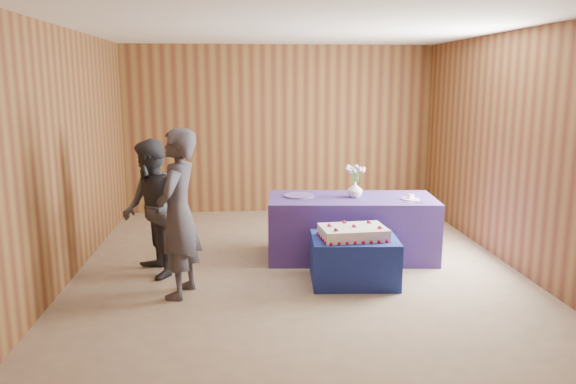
{
  "coord_description": "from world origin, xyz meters",
  "views": [
    {
      "loc": [
        -0.63,
        -6.12,
        2.14
      ],
      "look_at": [
        -0.1,
        0.1,
        0.89
      ],
      "focal_mm": 35.0,
      "sensor_mm": 36.0,
      "label": 1
    }
  ],
  "objects": [
    {
      "name": "guest_right",
      "position": [
        -1.61,
        -0.06,
        0.76
      ],
      "size": [
        0.83,
        0.91,
        1.52
      ],
      "primitive_type": "imported",
      "rotation": [
        0.0,
        0.0,
        -1.16
      ],
      "color": "#31313B",
      "rests_on": "ground"
    },
    {
      "name": "platter",
      "position": [
        0.07,
        0.52,
        0.76
      ],
      "size": [
        0.44,
        0.44,
        0.02
      ],
      "primitive_type": "cylinder",
      "rotation": [
        0.0,
        0.0,
        -0.24
      ],
      "color": "#6752A5",
      "rests_on": "serving_table"
    },
    {
      "name": "flower_spray",
      "position": [
        0.74,
        0.42,
        1.1
      ],
      "size": [
        0.25,
        0.24,
        0.19
      ],
      "color": "#28652D",
      "rests_on": "vase"
    },
    {
      "name": "serving_table",
      "position": [
        0.7,
        0.42,
        0.38
      ],
      "size": [
        2.07,
        1.07,
        0.75
      ],
      "primitive_type": "cube",
      "rotation": [
        0.0,
        0.0,
        -0.09
      ],
      "color": "#442E80",
      "rests_on": "ground"
    },
    {
      "name": "knife",
      "position": [
        1.35,
        0.05,
        0.75
      ],
      "size": [
        0.26,
        0.08,
        0.0
      ],
      "primitive_type": "cube",
      "rotation": [
        0.0,
        0.0,
        -0.22
      ],
      "color": "silver",
      "rests_on": "serving_table"
    },
    {
      "name": "vase",
      "position": [
        0.74,
        0.42,
        0.85
      ],
      "size": [
        0.21,
        0.21,
        0.19
      ],
      "primitive_type": "imported",
      "rotation": [
        0.0,
        0.0,
        0.13
      ],
      "color": "white",
      "rests_on": "serving_table"
    },
    {
      "name": "cake_table",
      "position": [
        0.56,
        -0.45,
        0.25
      ],
      "size": [
        0.94,
        0.76,
        0.5
      ],
      "primitive_type": "cube",
      "rotation": [
        0.0,
        0.0,
        -0.07
      ],
      "color": "navy",
      "rests_on": "ground"
    },
    {
      "name": "sheet_cake",
      "position": [
        0.54,
        -0.49,
        0.56
      ],
      "size": [
        0.75,
        0.54,
        0.16
      ],
      "rotation": [
        0.0,
        0.0,
        0.08
      ],
      "color": "white",
      "rests_on": "cake_table"
    },
    {
      "name": "room_shell",
      "position": [
        0.0,
        0.0,
        1.8
      ],
      "size": [
        5.04,
        6.04,
        2.72
      ],
      "color": "brown",
      "rests_on": "ground"
    },
    {
      "name": "plate",
      "position": [
        1.37,
        0.24,
        0.76
      ],
      "size": [
        0.26,
        0.26,
        0.01
      ],
      "primitive_type": "cylinder",
      "rotation": [
        0.0,
        0.0,
        0.24
      ],
      "color": "silver",
      "rests_on": "serving_table"
    },
    {
      "name": "ground",
      "position": [
        0.0,
        0.0,
        0.0
      ],
      "size": [
        6.0,
        6.0,
        0.0
      ],
      "primitive_type": "plane",
      "color": "gray",
      "rests_on": "ground"
    },
    {
      "name": "cake_slice",
      "position": [
        1.37,
        0.24,
        0.79
      ],
      "size": [
        0.08,
        0.07,
        0.08
      ],
      "rotation": [
        0.0,
        0.0,
        0.36
      ],
      "color": "white",
      "rests_on": "plate"
    },
    {
      "name": "guest_left",
      "position": [
        -1.26,
        -0.67,
        0.84
      ],
      "size": [
        0.55,
        0.7,
        1.69
      ],
      "primitive_type": "imported",
      "rotation": [
        0.0,
        0.0,
        -1.82
      ],
      "color": "#37353F",
      "rests_on": "ground"
    }
  ]
}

